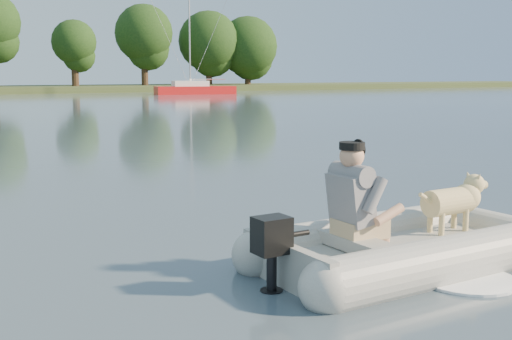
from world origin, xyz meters
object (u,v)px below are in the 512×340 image
man (353,195)px  sailboat (194,89)px  dog (449,206)px  dinghy (409,207)px

man → sailboat: (19.25, 48.67, -0.33)m
dog → sailboat: bearing=67.1°
man → dog: 1.34m
dinghy → dog: 0.64m
dog → dinghy: bearing=-175.4°
sailboat → dog: bearing=-101.4°
dog → sailboat: size_ratio=0.09×
man → dog: man is taller
dinghy → sailboat: (18.56, 48.69, -0.15)m
dinghy → dog: bearing=4.6°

